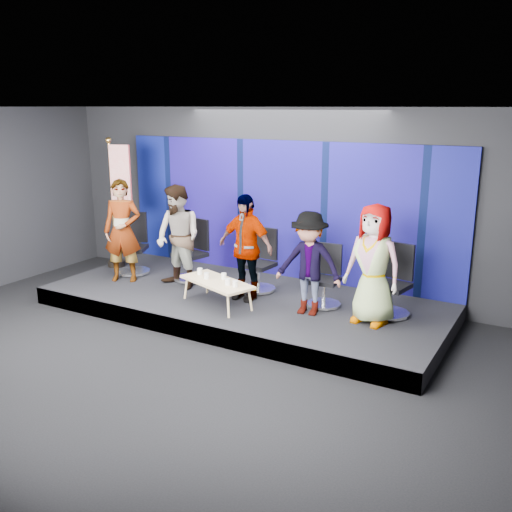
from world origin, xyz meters
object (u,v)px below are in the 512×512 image
(chair_e, at_px, (392,292))
(panelist_a, at_px, (123,231))
(panelist_b, at_px, (178,237))
(panelist_e, at_px, (373,264))
(mug_d, at_px, (228,282))
(mug_b, at_px, (207,276))
(mug_a, at_px, (200,271))
(panelist_d, at_px, (309,264))
(chair_c, at_px, (260,270))
(panelist_c, at_px, (245,247))
(mug_c, at_px, (224,276))
(chair_a, at_px, (133,254))
(chair_d, at_px, (325,286))
(mug_e, at_px, (235,284))
(chair_b, at_px, (192,260))
(coffee_table, at_px, (217,283))
(flag_stand, at_px, (118,200))

(chair_e, bearing_deg, panelist_a, -161.83)
(panelist_b, distance_m, panelist_e, 3.60)
(mug_d, bearing_deg, panelist_a, 171.46)
(mug_b, bearing_deg, mug_a, 147.19)
(panelist_e, bearing_deg, panelist_d, -162.32)
(panelist_e, bearing_deg, chair_c, 176.85)
(panelist_c, height_order, mug_c, panelist_c)
(chair_c, distance_m, panelist_d, 1.49)
(chair_a, relative_size, mug_b, 11.27)
(chair_d, bearing_deg, chair_c, 169.00)
(chair_c, distance_m, chair_e, 2.42)
(mug_a, bearing_deg, panelist_e, 6.47)
(mug_c, distance_m, mug_d, 0.33)
(panelist_e, xyz_separation_m, mug_a, (-2.95, -0.33, -0.45))
(panelist_a, bearing_deg, mug_a, -29.33)
(panelist_e, relative_size, mug_e, 18.24)
(panelist_c, bearing_deg, mug_d, -81.49)
(chair_a, bearing_deg, chair_e, -23.29)
(panelist_d, distance_m, mug_d, 1.35)
(chair_c, height_order, mug_e, chair_c)
(chair_b, relative_size, mug_c, 11.27)
(panelist_a, height_order, panelist_b, panelist_a)
(panelist_c, bearing_deg, chair_b, 168.09)
(chair_e, distance_m, mug_e, 2.49)
(chair_b, bearing_deg, panelist_b, -69.55)
(panelist_c, xyz_separation_m, mug_e, (0.20, -0.65, -0.44))
(panelist_c, height_order, mug_a, panelist_c)
(mug_a, bearing_deg, chair_d, 18.95)
(coffee_table, bearing_deg, panelist_e, 11.52)
(panelist_e, height_order, mug_c, panelist_e)
(panelist_d, bearing_deg, mug_c, -174.51)
(mug_d, bearing_deg, mug_a, 159.81)
(mug_b, relative_size, mug_c, 1.03)
(coffee_table, height_order, mug_a, mug_a)
(chair_c, xyz_separation_m, panelist_d, (1.25, -0.66, 0.46))
(chair_b, height_order, mug_d, chair_b)
(panelist_a, relative_size, panelist_e, 1.04)
(chair_d, distance_m, panelist_e, 1.15)
(panelist_e, relative_size, mug_a, 17.31)
(chair_c, height_order, mug_b, chair_c)
(panelist_b, relative_size, mug_d, 18.04)
(chair_c, bearing_deg, coffee_table, -98.18)
(panelist_c, relative_size, panelist_d, 1.10)
(panelist_e, distance_m, flag_stand, 5.52)
(chair_e, xyz_separation_m, mug_d, (-2.39, -1.08, 0.09))
(chair_e, bearing_deg, panelist_e, -100.47)
(panelist_d, height_order, chair_e, panelist_d)
(panelist_a, relative_size, chair_d, 1.88)
(chair_e, distance_m, mug_b, 3.04)
(chair_b, distance_m, coffee_table, 1.53)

